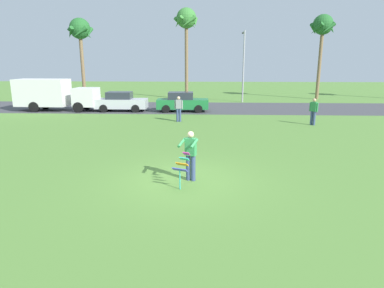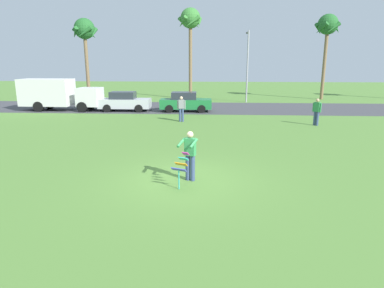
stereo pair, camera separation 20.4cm
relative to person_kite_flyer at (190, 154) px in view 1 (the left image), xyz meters
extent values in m
plane|color=#568438|center=(-0.26, 0.00, -0.95)|extent=(120.00, 120.00, 0.00)
cube|color=#424247|center=(-0.26, 19.02, -0.95)|extent=(120.00, 8.00, 0.01)
cylinder|color=#384772|center=(0.09, -0.01, -0.50)|extent=(0.16, 0.16, 0.90)
cylinder|color=#384772|center=(-0.08, 0.05, -0.50)|extent=(0.16, 0.16, 0.90)
cube|color=#338C4C|center=(0.01, 0.02, 0.25)|extent=(0.41, 0.32, 0.60)
sphere|color=beige|center=(0.01, 0.02, 0.67)|extent=(0.22, 0.22, 0.22)
cylinder|color=#338C4C|center=(0.14, -0.28, 0.43)|extent=(0.27, 0.58, 0.24)
cylinder|color=#338C4C|center=(-0.28, -0.14, 0.43)|extent=(0.27, 0.58, 0.24)
cube|color=#D83399|center=(-0.12, -0.40, 0.12)|extent=(0.26, 0.21, 0.12)
cube|color=#33BFBF|center=(-0.18, -0.55, -0.02)|extent=(0.35, 0.25, 0.12)
cube|color=orange|center=(-0.24, -0.70, -0.15)|extent=(0.44, 0.28, 0.12)
cube|color=#4C4CCC|center=(-0.30, -0.85, -0.29)|extent=(0.53, 0.32, 0.12)
cylinder|color=#33BFBF|center=(-0.30, -0.85, -0.62)|extent=(0.04, 0.04, 0.66)
cube|color=silver|center=(-9.49, 16.54, 0.22)|extent=(1.85, 1.94, 1.50)
cube|color=silver|center=(-13.19, 16.64, 0.57)|extent=(4.25, 2.11, 2.20)
cylinder|color=black|center=(-9.82, 17.47, -0.53)|extent=(0.85, 0.30, 0.84)
cylinder|color=black|center=(-9.86, 15.63, -0.53)|extent=(0.85, 0.30, 0.84)
cylinder|color=black|center=(-13.52, 17.56, -0.53)|extent=(0.85, 0.30, 0.84)
cylinder|color=black|center=(-13.57, 15.72, -0.53)|extent=(0.85, 0.30, 0.84)
cube|color=silver|center=(-6.56, 16.62, -0.31)|extent=(4.23, 1.79, 0.76)
cube|color=#282D38|center=(-6.71, 16.61, 0.35)|extent=(2.04, 1.44, 0.60)
cylinder|color=black|center=(-5.28, 17.45, -0.63)|extent=(0.64, 0.23, 0.64)
cylinder|color=black|center=(-5.24, 15.84, -0.63)|extent=(0.64, 0.23, 0.64)
cylinder|color=black|center=(-7.88, 17.40, -0.63)|extent=(0.64, 0.23, 0.64)
cylinder|color=black|center=(-7.85, 15.78, -0.63)|extent=(0.64, 0.23, 0.64)
cube|color=#1E7238|center=(-1.47, 16.62, -0.31)|extent=(4.26, 1.85, 0.76)
cube|color=#282D38|center=(-1.62, 16.61, 0.35)|extent=(2.06, 1.46, 0.60)
cylinder|color=black|center=(-0.19, 17.47, -0.63)|extent=(0.65, 0.24, 0.64)
cylinder|color=black|center=(-0.14, 15.85, -0.63)|extent=(0.65, 0.24, 0.64)
cylinder|color=black|center=(-2.80, 17.38, -0.63)|extent=(0.65, 0.24, 0.64)
cylinder|color=black|center=(-2.74, 15.76, -0.63)|extent=(0.65, 0.24, 0.64)
cylinder|color=brown|center=(-12.56, 24.59, 2.61)|extent=(0.36, 0.36, 7.12)
sphere|color=#236028|center=(-12.56, 24.59, 6.37)|extent=(2.10, 2.10, 2.10)
cone|color=#236028|center=(-11.61, 24.59, 5.92)|extent=(0.44, 1.56, 1.28)
cone|color=#236028|center=(-12.26, 25.49, 5.92)|extent=(1.62, 0.90, 1.28)
cone|color=#236028|center=(-13.32, 25.15, 5.92)|extent=(1.27, 1.52, 1.28)
cone|color=#236028|center=(-13.32, 24.03, 5.92)|extent=(1.27, 1.52, 1.28)
cone|color=#236028|center=(-12.26, 23.68, 5.92)|extent=(1.62, 0.90, 1.28)
cylinder|color=brown|center=(-1.72, 26.27, 3.19)|extent=(0.36, 0.36, 8.27)
sphere|color=#387A33|center=(-1.72, 26.27, 7.52)|extent=(2.10, 2.10, 2.10)
cone|color=#387A33|center=(-0.77, 26.27, 7.07)|extent=(0.44, 1.56, 1.28)
cone|color=#387A33|center=(-1.43, 27.17, 7.07)|extent=(1.62, 0.90, 1.28)
cone|color=#387A33|center=(-2.49, 26.83, 7.07)|extent=(1.27, 1.52, 1.28)
cone|color=#387A33|center=(-2.49, 25.71, 7.07)|extent=(1.27, 1.52, 1.28)
cone|color=#387A33|center=(-1.43, 25.37, 7.07)|extent=(1.62, 0.90, 1.28)
cylinder|color=brown|center=(12.67, 26.88, 2.86)|extent=(0.36, 0.36, 7.63)
sphere|color=#236028|center=(12.67, 26.88, 6.88)|extent=(2.10, 2.10, 2.10)
cone|color=#236028|center=(13.62, 26.88, 6.43)|extent=(0.44, 1.56, 1.28)
cone|color=#236028|center=(12.96, 27.78, 6.43)|extent=(1.62, 0.90, 1.28)
cone|color=#236028|center=(11.90, 27.44, 6.43)|extent=(1.27, 1.52, 1.28)
cone|color=#236028|center=(11.90, 26.32, 6.43)|extent=(1.27, 1.52, 1.28)
cone|color=#236028|center=(12.96, 25.97, 6.43)|extent=(1.62, 0.90, 1.28)
cylinder|color=#9E9EA3|center=(4.15, 23.60, 2.55)|extent=(0.16, 0.16, 7.00)
cylinder|color=#9E9EA3|center=(4.15, 24.30, 5.95)|extent=(0.10, 1.40, 0.10)
cube|color=#4C4C51|center=(4.15, 24.95, 5.91)|extent=(0.24, 0.44, 0.16)
cylinder|color=#384772|center=(-1.48, 11.78, -0.50)|extent=(0.16, 0.16, 0.90)
cylinder|color=#384772|center=(-1.30, 11.78, -0.50)|extent=(0.16, 0.16, 0.90)
cube|color=gray|center=(-1.39, 11.78, 0.25)|extent=(0.36, 0.22, 0.60)
sphere|color=beige|center=(-1.39, 11.78, 0.67)|extent=(0.22, 0.22, 0.22)
cylinder|color=gray|center=(-1.63, 11.78, 0.21)|extent=(0.09, 0.09, 0.58)
cylinder|color=gray|center=(-1.15, 11.78, 0.21)|extent=(0.09, 0.09, 0.58)
cylinder|color=#384772|center=(7.48, 10.80, -0.50)|extent=(0.16, 0.16, 0.90)
cylinder|color=#384772|center=(7.35, 10.92, -0.50)|extent=(0.16, 0.16, 0.90)
cube|color=#338C4C|center=(7.42, 10.86, 0.25)|extent=(0.42, 0.40, 0.60)
sphere|color=tan|center=(7.42, 10.86, 0.67)|extent=(0.22, 0.22, 0.22)
cylinder|color=#338C4C|center=(7.60, 10.70, 0.21)|extent=(0.09, 0.09, 0.58)
cylinder|color=#338C4C|center=(7.23, 11.02, 0.21)|extent=(0.09, 0.09, 0.58)
camera|label=1|loc=(0.55, -10.98, 3.04)|focal=31.40mm
camera|label=2|loc=(0.75, -10.97, 3.04)|focal=31.40mm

